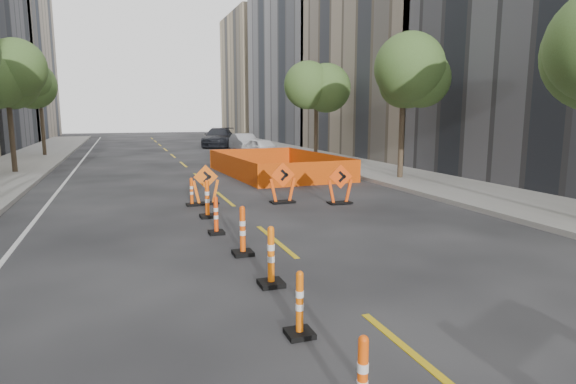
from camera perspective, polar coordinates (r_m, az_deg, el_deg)
name	(u,v)px	position (r m, az deg, el deg)	size (l,w,h in m)	color
ground_plane	(350,303)	(8.01, 7.40, -12.88)	(140.00, 140.00, 0.00)	black
sidewalk_right	(411,178)	(22.54, 14.40, 1.60)	(4.00, 90.00, 0.15)	gray
bld_right_c	(419,56)	(36.81, 15.22, 15.30)	(12.00, 16.00, 14.00)	gray
bld_right_d	(327,43)	(51.52, 4.63, 17.18)	(12.00, 18.00, 20.00)	gray
bld_right_e	(273,76)	(68.50, -1.74, 13.59)	(12.00, 14.00, 16.00)	tan
tree_l_c	(7,81)	(27.14, -30.37, 11.32)	(2.80, 2.80, 5.95)	#382B1E
tree_l_d	(39,90)	(37.00, -27.37, 10.71)	(2.80, 2.80, 5.95)	#382B1E
tree_r_b	(404,77)	(22.07, 13.55, 13.06)	(2.80, 2.80, 5.95)	#382B1E
tree_r_c	(316,88)	(30.97, 3.36, 12.18)	(2.80, 2.80, 5.95)	#382B1E
channelizer_1	(362,381)	(5.04, 8.81, -21.23)	(0.37, 0.37, 0.94)	#F14F0A
channelizer_2	(300,304)	(6.69, 1.39, -13.10)	(0.37, 0.37, 0.93)	#E35D09
channelizer_3	(271,256)	(8.50, -2.03, -7.61)	(0.43, 0.43, 1.08)	orange
channelizer_4	(243,231)	(10.33, -5.40, -4.58)	(0.42, 0.42, 1.07)	#F14E0A
channelizer_5	(216,215)	(12.19, -8.53, -2.75)	(0.38, 0.38, 0.96)	#FF440A
channelizer_6	(207,199)	(14.11, -9.55, -0.81)	(0.44, 0.44, 1.11)	#FF570A
channelizer_7	(192,192)	(16.03, -11.35, 0.03)	(0.37, 0.37, 0.93)	#EE4F0A
chevron_sign_left	(206,185)	(16.15, -9.72, 0.86)	(0.88, 0.53, 1.33)	#E65909
chevron_sign_center	(283,183)	(16.17, -0.65, 1.09)	(0.91, 0.55, 1.37)	#F4480A
chevron_sign_right	(340,184)	(16.10, 6.20, 0.91)	(0.88, 0.53, 1.32)	#F4440A
safety_fence	(277,164)	(23.74, -1.35, 3.31)	(4.69, 7.99, 1.00)	#FF640D
parked_car_near	(263,148)	(31.79, -3.01, 5.17)	(1.60, 3.98, 1.35)	white
parked_car_mid	(244,143)	(37.96, -5.19, 5.86)	(1.46, 4.19, 1.38)	#9B9BA0
parked_car_far	(219,137)	(43.28, -8.22, 6.42)	(2.33, 5.74, 1.67)	black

